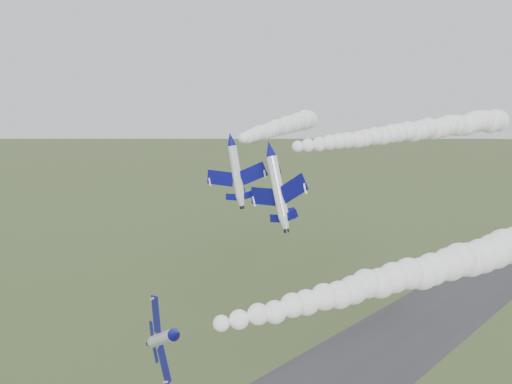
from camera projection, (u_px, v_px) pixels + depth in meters
jet_lead at (176, 334)px, 57.78m from camera, size 6.48×11.30×8.72m
smoke_trail_jet_lead at (441, 266)px, 72.60m from camera, size 29.99×63.19×5.80m
jet_pair_left at (231, 139)px, 88.59m from camera, size 10.09×11.83×3.30m
smoke_trail_jet_pair_left at (282, 126)px, 116.46m from camera, size 21.85×51.73×4.44m
jet_pair_right at (269, 149)px, 83.29m from camera, size 11.11×13.74×4.29m
smoke_trail_jet_pair_right at (417, 131)px, 108.82m from camera, size 12.69×70.74×5.03m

